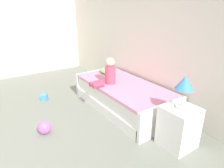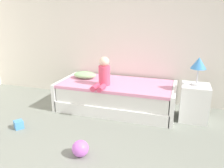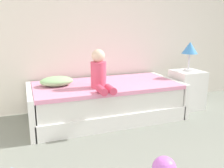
% 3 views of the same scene
% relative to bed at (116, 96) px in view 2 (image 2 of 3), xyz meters
% --- Properties ---
extents(wall_rear, '(7.20, 0.10, 2.90)m').
position_rel_bed_xyz_m(wall_rear, '(0.36, 0.60, 1.20)').
color(wall_rear, silver).
rests_on(wall_rear, ground).
extents(bed, '(2.11, 1.00, 0.50)m').
position_rel_bed_xyz_m(bed, '(0.00, 0.00, 0.00)').
color(bed, white).
rests_on(bed, ground).
extents(nightstand, '(0.44, 0.44, 0.60)m').
position_rel_bed_xyz_m(nightstand, '(1.35, -0.05, 0.05)').
color(nightstand, white).
rests_on(nightstand, ground).
extents(table_lamp, '(0.24, 0.24, 0.45)m').
position_rel_bed_xyz_m(table_lamp, '(1.35, -0.05, 0.69)').
color(table_lamp, silver).
rests_on(table_lamp, nightstand).
extents(child_figure, '(0.20, 0.51, 0.50)m').
position_rel_bed_xyz_m(child_figure, '(-0.16, -0.23, 0.46)').
color(child_figure, '#E04C6B').
rests_on(child_figure, bed).
extents(pillow, '(0.44, 0.30, 0.13)m').
position_rel_bed_xyz_m(pillow, '(-0.66, 0.10, 0.32)').
color(pillow, '#99CC8C').
rests_on(pillow, bed).
extents(toy_ball, '(0.21, 0.21, 0.21)m').
position_rel_bed_xyz_m(toy_ball, '(-0.00, -1.53, -0.14)').
color(toy_ball, '#CC66D8').
rests_on(toy_ball, ground).
extents(toy_block, '(0.17, 0.17, 0.12)m').
position_rel_bed_xyz_m(toy_block, '(-1.21, -1.19, -0.18)').
color(toy_block, '#4C99E5').
rests_on(toy_block, ground).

